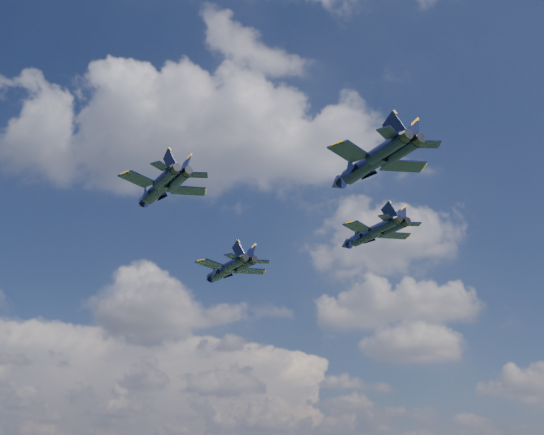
{
  "coord_description": "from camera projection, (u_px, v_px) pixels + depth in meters",
  "views": [
    {
      "loc": [
        1.57,
        -91.63,
        23.4
      ],
      "look_at": [
        -1.61,
        -3.97,
        57.64
      ],
      "focal_mm": 45.0,
      "sensor_mm": 36.0,
      "label": 1
    }
  ],
  "objects": [
    {
      "name": "jet_right",
      "position": [
        366.0,
        236.0,
        103.78
      ],
      "size": [
        11.81,
        14.91,
        3.71
      ],
      "rotation": [
        0.0,
        0.0,
        0.59
      ],
      "color": "black"
    },
    {
      "name": "jet_lead",
      "position": [
        223.0,
        271.0,
        111.54
      ],
      "size": [
        12.17,
        15.35,
        3.82
      ],
      "rotation": [
        0.0,
        0.0,
        0.59
      ],
      "color": "black"
    },
    {
      "name": "jet_slot",
      "position": [
        363.0,
        167.0,
        79.82
      ],
      "size": [
        12.38,
        16.44,
        4.03
      ],
      "rotation": [
        0.0,
        0.0,
        0.54
      ],
      "color": "black"
    },
    {
      "name": "jet_left",
      "position": [
        156.0,
        191.0,
        86.76
      ],
      "size": [
        11.31,
        14.35,
        3.56
      ],
      "rotation": [
        0.0,
        0.0,
        0.58
      ],
      "color": "black"
    }
  ]
}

